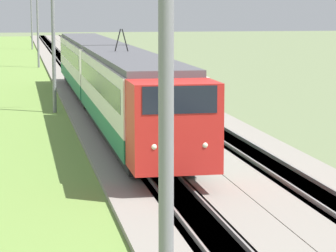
{
  "coord_description": "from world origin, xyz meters",
  "views": [
    {
      "loc": [
        -3.18,
        4.88,
        6.26
      ],
      "look_at": [
        22.79,
        0.0,
        2.3
      ],
      "focal_mm": 85.0,
      "sensor_mm": 36.0,
      "label": 1
    }
  ],
  "objects_px": {
    "passenger_train": "(106,74)",
    "catenary_mast_distant": "(32,18)",
    "catenary_mast_near": "(170,110)",
    "catenary_mast_mid": "(54,32)",
    "catenary_mast_far": "(38,24)"
  },
  "relations": [
    {
      "from": "catenary_mast_near",
      "to": "catenary_mast_mid",
      "type": "xyz_separation_m",
      "value": [
        35.98,
        0.0,
        0.03
      ]
    },
    {
      "from": "catenary_mast_near",
      "to": "catenary_mast_distant",
      "type": "distance_m",
      "value": 107.95
    },
    {
      "from": "passenger_train",
      "to": "catenary_mast_near",
      "type": "relative_size",
      "value": 4.46
    },
    {
      "from": "catenary_mast_near",
      "to": "catenary_mast_mid",
      "type": "height_order",
      "value": "catenary_mast_mid"
    },
    {
      "from": "catenary_mast_near",
      "to": "catenary_mast_distant",
      "type": "relative_size",
      "value": 1.03
    },
    {
      "from": "passenger_train",
      "to": "catenary_mast_mid",
      "type": "height_order",
      "value": "catenary_mast_mid"
    },
    {
      "from": "catenary_mast_near",
      "to": "catenary_mast_distant",
      "type": "xyz_separation_m",
      "value": [
        107.95,
        -0.0,
        -0.12
      ]
    },
    {
      "from": "catenary_mast_mid",
      "to": "catenary_mast_far",
      "type": "xyz_separation_m",
      "value": [
        35.98,
        -0.0,
        -0.26
      ]
    },
    {
      "from": "catenary_mast_near",
      "to": "catenary_mast_far",
      "type": "bearing_deg",
      "value": -0.0
    },
    {
      "from": "catenary_mast_far",
      "to": "catenary_mast_distant",
      "type": "height_order",
      "value": "catenary_mast_distant"
    },
    {
      "from": "catenary_mast_distant",
      "to": "passenger_train",
      "type": "bearing_deg",
      "value": -177.82
    },
    {
      "from": "catenary_mast_near",
      "to": "catenary_mast_mid",
      "type": "bearing_deg",
      "value": 0.0
    },
    {
      "from": "passenger_train",
      "to": "catenary_mast_distant",
      "type": "xyz_separation_m",
      "value": [
        73.77,
        2.81,
        2.23
      ]
    },
    {
      "from": "catenary_mast_near",
      "to": "catenary_mast_far",
      "type": "distance_m",
      "value": 71.96
    },
    {
      "from": "catenary_mast_near",
      "to": "catenary_mast_distant",
      "type": "bearing_deg",
      "value": -0.0
    }
  ]
}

